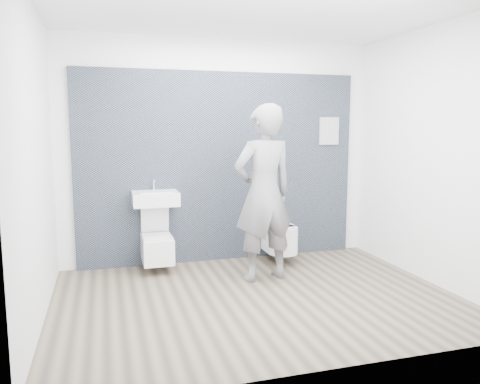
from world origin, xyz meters
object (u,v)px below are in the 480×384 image
object	(u,v)px
washbasin	(155,198)
toilet_rounded	(280,238)
toilet_square	(157,247)
visitor	(264,193)

from	to	relation	value
washbasin	toilet_rounded	xyz separation A→B (m)	(1.54, -0.11, -0.56)
washbasin	toilet_rounded	bearing A→B (deg)	-4.25
washbasin	toilet_square	size ratio (longest dim) A/B	0.78
toilet_square	visitor	size ratio (longest dim) A/B	0.35
visitor	toilet_rounded	bearing A→B (deg)	-135.65
toilet_rounded	visitor	size ratio (longest dim) A/B	0.32
toilet_rounded	visitor	world-z (taller)	visitor
toilet_square	visitor	xyz separation A→B (m)	(1.12, -0.65, 0.69)
toilet_square	visitor	distance (m)	1.47
washbasin	visitor	world-z (taller)	visitor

